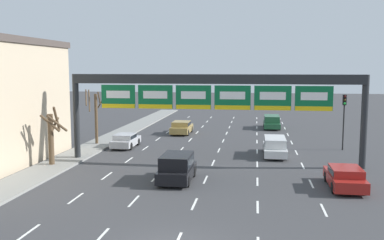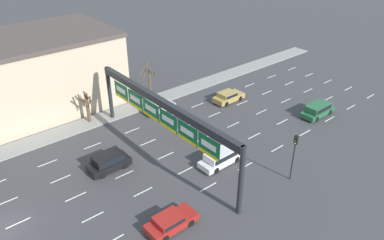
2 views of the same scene
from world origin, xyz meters
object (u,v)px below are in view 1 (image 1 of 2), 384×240
Objects in this scene: car_gold at (182,127)px; suv_black at (177,166)px; tree_bare_third at (52,135)px; suv_green at (272,121)px; sign_gantry at (213,90)px; suv_white at (275,145)px; tree_bare_closest at (95,114)px; traffic_light_near_gantry at (344,111)px; car_red at (345,177)px; car_silver at (125,140)px.

suv_black is (3.10, -19.51, 0.22)m from car_gold.
tree_bare_third is (-6.58, -16.78, 1.60)m from car_gold.
suv_black reaches higher than suv_green.
suv_black is at bearing -15.75° from tree_bare_third.
sign_gantry is at bearing -104.18° from suv_green.
suv_white is (-0.31, -16.25, -0.02)m from suv_green.
sign_gantry is 15.71m from car_gold.
tree_bare_closest is (-11.56, 6.26, -2.58)m from sign_gantry.
traffic_light_near_gantry is (5.98, 3.37, 2.60)m from suv_white.
sign_gantry reaches higher than traffic_light_near_gantry.
traffic_light_near_gantry reaches higher than car_red.
traffic_light_near_gantry is (10.70, 7.04, -2.03)m from sign_gantry.
tree_bare_closest reaches higher than car_red.
car_gold is at bearing 68.58° from tree_bare_third.
suv_white is at bearing -47.67° from car_gold.
suv_black is 10.16m from tree_bare_third.
tree_bare_third is (-11.44, -2.61, -3.14)m from sign_gantry.
suv_white is 16.61m from tree_bare_closest.
suv_green is 0.99× the size of suv_white.
sign_gantry reaches higher than car_red.
car_gold is at bearing 124.14° from car_red.
traffic_light_near_gantry is at bearing 79.74° from car_red.
car_gold is (-4.85, 14.17, -4.74)m from sign_gantry.
car_gold is 1.05× the size of suv_black.
suv_white is 9.84m from car_red.
car_silver is 0.95× the size of tree_bare_third.
car_red is (3.41, -25.35, -0.16)m from suv_green.
tree_bare_closest is 8.88m from tree_bare_third.
suv_black is 0.86× the size of suv_white.
car_red is (16.91, -10.87, 0.04)m from car_silver.
car_silver is (-8.47, 5.44, -4.81)m from sign_gantry.
sign_gantry reaches higher than tree_bare_third.
car_gold is at bearing 155.37° from traffic_light_near_gantry.
traffic_light_near_gantry reaches higher than suv_black.
suv_white is 0.95× the size of tree_bare_closest.
traffic_light_near_gantry reaches higher than suv_white.
suv_black is 10.19m from car_red.
tree_bare_third is at bearing -110.25° from car_silver.
traffic_light_near_gantry is (19.17, 1.61, 2.78)m from car_silver.
tree_bare_closest reaches higher than car_silver.
traffic_light_near_gantry is (12.45, 12.38, 2.49)m from suv_black.
traffic_light_near_gantry is at bearing 2.02° from tree_bare_closest.
car_silver is 8.74m from tree_bare_third.
tree_bare_closest is (-20.00, 11.69, 2.19)m from car_red.
car_silver is 3.90m from tree_bare_closest.
car_red is 12.97m from traffic_light_near_gantry.
suv_green reaches higher than suv_white.
tree_bare_closest reaches higher than suv_white.
sign_gantry is at bearing -71.11° from car_gold.
suv_white is at bearing 54.34° from suv_black.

